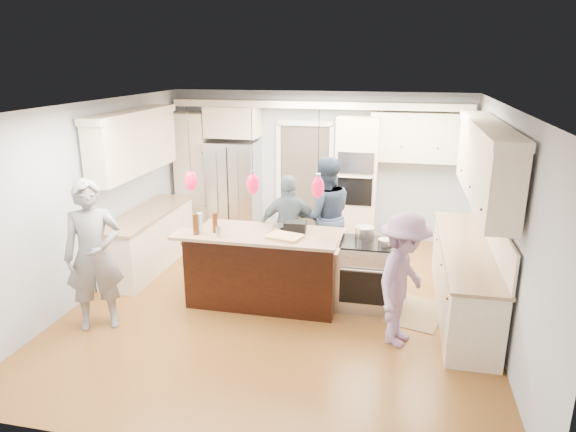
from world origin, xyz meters
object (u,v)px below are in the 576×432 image
Objects in this scene: person_bar_end at (94,256)px; person_far_left at (324,216)px; island_range at (368,274)px; kitchen_island at (266,266)px; refrigerator at (234,189)px.

person_bar_end is 1.02× the size of person_far_left.
island_range is 0.49× the size of person_far_left.
island_range is at bearing -7.14° from person_bar_end.
kitchen_island reaches higher than island_range.
person_far_left reaches higher than kitchen_island.
person_far_left is (2.51, 2.29, -0.02)m from person_bar_end.
kitchen_island is at bearing -63.11° from refrigerator.
person_bar_end is (-1.86, -1.21, 0.47)m from kitchen_island.
refrigerator reaches higher than island_range.
person_bar_end is (-0.56, -3.78, 0.05)m from refrigerator.
kitchen_island is at bearing 38.66° from person_far_left.
person_bar_end is (-3.27, -1.28, 0.49)m from island_range.
kitchen_island is at bearing 4.41° from person_bar_end.
person_bar_end is 3.40m from person_far_left.
island_range is (1.41, 0.08, -0.03)m from kitchen_island.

